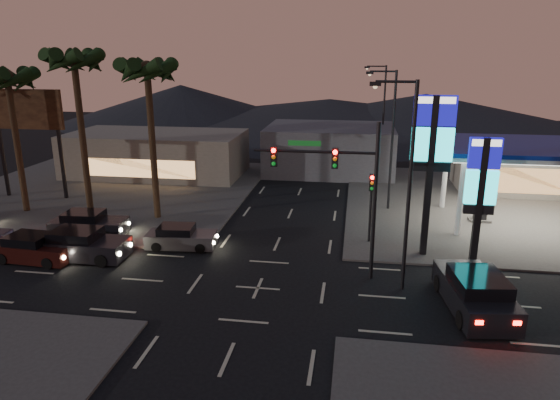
% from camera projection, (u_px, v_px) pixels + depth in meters
% --- Properties ---
extents(ground, '(140.00, 140.00, 0.00)m').
position_uv_depth(ground, '(258.00, 288.00, 24.51)').
color(ground, black).
rests_on(ground, ground).
extents(corner_lot_ne, '(24.00, 24.00, 0.12)m').
position_uv_depth(corner_lot_ne, '(509.00, 207.00, 37.32)').
color(corner_lot_ne, '#47443F').
rests_on(corner_lot_ne, ground).
extents(corner_lot_nw, '(24.00, 24.00, 0.12)m').
position_uv_depth(corner_lot_nw, '(108.00, 190.00, 41.99)').
color(corner_lot_nw, '#47443F').
rests_on(corner_lot_nw, ground).
extents(gas_station, '(12.20, 8.20, 5.47)m').
position_uv_depth(gas_station, '(537.00, 150.00, 32.11)').
color(gas_station, silver).
rests_on(gas_station, ground).
extents(convenience_store, '(10.00, 6.00, 4.00)m').
position_uv_depth(convenience_store, '(520.00, 168.00, 41.22)').
color(convenience_store, '#726B5B').
rests_on(convenience_store, ground).
extents(pylon_sign_tall, '(2.20, 0.35, 9.00)m').
position_uv_depth(pylon_sign_tall, '(432.00, 145.00, 26.67)').
color(pylon_sign_tall, black).
rests_on(pylon_sign_tall, ground).
extents(pylon_sign_short, '(1.60, 0.35, 7.00)m').
position_uv_depth(pylon_sign_short, '(482.00, 182.00, 25.85)').
color(pylon_sign_short, black).
rests_on(pylon_sign_short, ground).
extents(traffic_signal_mast, '(6.10, 0.39, 8.00)m').
position_uv_depth(traffic_signal_mast, '(340.00, 178.00, 24.36)').
color(traffic_signal_mast, black).
rests_on(traffic_signal_mast, ground).
extents(pedestal_signal, '(0.32, 0.39, 4.30)m').
position_uv_depth(pedestal_signal, '(371.00, 197.00, 29.49)').
color(pedestal_signal, black).
rests_on(pedestal_signal, ground).
extents(streetlight_near, '(2.14, 0.25, 10.00)m').
position_uv_depth(streetlight_near, '(406.00, 175.00, 22.84)').
color(streetlight_near, black).
rests_on(streetlight_near, ground).
extents(streetlight_mid, '(2.14, 0.25, 10.00)m').
position_uv_depth(streetlight_mid, '(390.00, 133.00, 35.17)').
color(streetlight_mid, black).
rests_on(streetlight_mid, ground).
extents(streetlight_far, '(2.14, 0.25, 10.00)m').
position_uv_depth(streetlight_far, '(382.00, 111.00, 48.44)').
color(streetlight_far, black).
rests_on(streetlight_far, ground).
extents(palm_a, '(4.41, 4.41, 10.86)m').
position_uv_depth(palm_a, '(148.00, 80.00, 32.16)').
color(palm_a, black).
rests_on(palm_a, ground).
extents(palm_b, '(4.41, 4.41, 11.46)m').
position_uv_depth(palm_b, '(75.00, 71.00, 32.74)').
color(palm_b, black).
rests_on(palm_b, ground).
extents(palm_c, '(4.41, 4.41, 10.26)m').
position_uv_depth(palm_c, '(8.00, 87.00, 33.77)').
color(palm_c, black).
rests_on(palm_c, ground).
extents(billboard, '(6.00, 0.30, 8.50)m').
position_uv_depth(billboard, '(26.00, 118.00, 38.03)').
color(billboard, black).
rests_on(billboard, ground).
extents(building_far_west, '(16.00, 8.00, 4.00)m').
position_uv_depth(building_far_west, '(157.00, 154.00, 46.84)').
color(building_far_west, '#726B5B').
rests_on(building_far_west, ground).
extents(building_far_mid, '(12.00, 9.00, 4.40)m').
position_uv_depth(building_far_mid, '(330.00, 149.00, 48.24)').
color(building_far_mid, '#4C4C51').
rests_on(building_far_mid, ground).
extents(hill_left, '(40.00, 40.00, 6.00)m').
position_uv_depth(hill_left, '(181.00, 103.00, 84.18)').
color(hill_left, black).
rests_on(hill_left, ground).
extents(hill_right, '(50.00, 50.00, 5.00)m').
position_uv_depth(hill_right, '(425.00, 110.00, 78.49)').
color(hill_right, black).
rests_on(hill_right, ground).
extents(hill_center, '(60.00, 60.00, 4.00)m').
position_uv_depth(hill_center, '(330.00, 112.00, 80.82)').
color(hill_center, black).
rests_on(hill_center, ground).
extents(car_lane_a_front, '(5.16, 2.20, 1.67)m').
position_uv_depth(car_lane_a_front, '(81.00, 245.00, 27.89)').
color(car_lane_a_front, black).
rests_on(car_lane_a_front, ground).
extents(car_lane_a_mid, '(4.67, 2.19, 1.49)m').
position_uv_depth(car_lane_a_mid, '(34.00, 249.00, 27.62)').
color(car_lane_a_mid, '#33110E').
rests_on(car_lane_a_mid, ground).
extents(car_lane_b_front, '(4.26, 2.04, 1.35)m').
position_uv_depth(car_lane_b_front, '(180.00, 237.00, 29.47)').
color(car_lane_b_front, '#505052').
rests_on(car_lane_b_front, ground).
extents(car_lane_b_mid, '(4.82, 2.25, 1.54)m').
position_uv_depth(car_lane_b_mid, '(88.00, 224.00, 31.47)').
color(car_lane_b_mid, black).
rests_on(car_lane_b_mid, ground).
extents(suv_station, '(2.94, 5.70, 1.82)m').
position_uv_depth(suv_station, '(475.00, 292.00, 22.22)').
color(suv_station, black).
rests_on(suv_station, ground).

